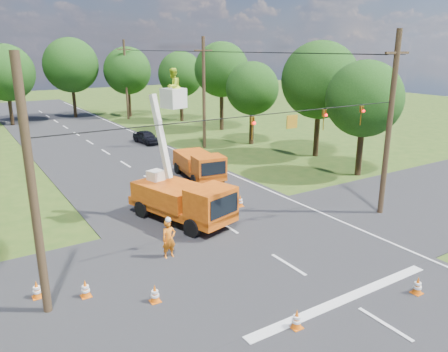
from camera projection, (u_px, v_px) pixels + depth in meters
ground at (125, 165)px, 35.07m from camera, size 140.00×140.00×0.00m
road_main at (125, 165)px, 35.07m from camera, size 12.00×100.00×0.06m
road_cross at (261, 248)px, 20.50m from camera, size 56.00×10.00×0.07m
stop_bar at (344, 300)px, 16.29m from camera, size 9.00×0.45×0.02m
edge_line at (187, 156)px, 37.95m from camera, size 0.12×90.00×0.02m
bucket_truck at (183, 191)px, 23.18m from camera, size 3.93×6.62×8.09m
second_truck at (199, 165)px, 30.92m from camera, size 2.81×5.76×2.07m
ground_worker at (169, 239)px, 19.34m from camera, size 0.67×0.45×1.80m
distant_car at (147, 137)px, 42.67m from camera, size 1.85×3.80×1.25m
traffic_cone_0 at (297, 319)px, 14.56m from camera, size 0.38×0.38×0.71m
traffic_cone_1 at (418, 286)px, 16.61m from camera, size 0.38×0.38×0.71m
traffic_cone_2 at (240, 201)px, 25.74m from camera, size 0.38×0.38×0.71m
traffic_cone_3 at (210, 186)px, 28.60m from camera, size 0.38×0.38×0.71m
traffic_cone_4 at (155, 294)px, 16.06m from camera, size 0.38×0.38×0.71m
traffic_cone_5 at (85, 289)px, 16.39m from camera, size 0.38×0.38×0.71m
traffic_cone_6 at (37, 290)px, 16.33m from camera, size 0.38×0.38×0.71m
traffic_cone_7 at (189, 165)px, 33.57m from camera, size 0.38×0.38×0.71m
pole_right_near at (389, 124)px, 23.42m from camera, size 1.80×0.30×10.00m
pole_right_mid at (204, 93)px, 39.61m from camera, size 1.80×0.30×10.00m
pole_right_far at (126, 79)px, 55.79m from camera, size 1.80×0.30×10.00m
pole_left at (33, 192)px, 14.34m from camera, size 0.30×0.30×9.00m
signal_span at (303, 120)px, 19.97m from camera, size 18.00×0.29×1.07m
tree_right_a at (364, 99)px, 30.72m from camera, size 5.40×5.40×8.28m
tree_right_b at (320, 80)px, 36.10m from camera, size 6.40×6.40×9.65m
tree_right_c at (252, 89)px, 41.15m from camera, size 5.00×5.00×7.83m
tree_right_d at (222, 70)px, 48.06m from camera, size 6.00×6.00×9.70m
tree_right_e at (181, 74)px, 54.27m from camera, size 5.60×5.60×8.63m
tree_far_a at (6, 73)px, 50.97m from camera, size 6.60×6.60×9.50m
tree_far_b at (71, 65)px, 56.53m from camera, size 7.00×7.00×10.32m
tree_far_c at (127, 71)px, 57.65m from camera, size 6.20×6.20×9.18m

